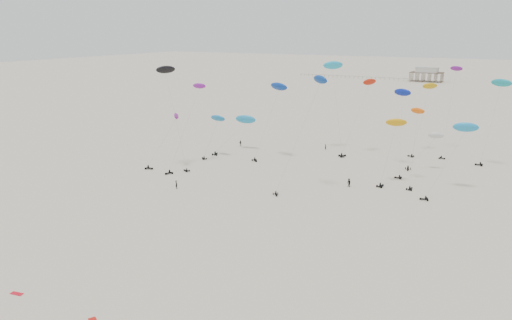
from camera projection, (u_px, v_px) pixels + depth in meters
The scene contains 25 objects.
ground_plane at pixel (385, 116), 205.00m from camera, with size 900.00×900.00×0.00m, color beige.
pavilion_main at pixel (427, 75), 336.29m from camera, with size 21.00×13.00×9.80m.
pier_fence at pixel (352, 77), 360.97m from camera, with size 80.20×0.20×1.50m.
rig_0 at pixel (426, 147), 124.69m from camera, with size 8.29×5.86×10.19m.
rig_1 at pixel (415, 138), 112.27m from camera, with size 3.92×10.49×17.67m.
rig_2 at pixel (426, 100), 140.67m from camera, with size 5.10×12.53×20.58m.
rig_3 at pixel (188, 119), 126.08m from camera, with size 3.78×15.98×23.33m.
rig_4 at pixel (393, 136), 112.04m from camera, with size 5.10×7.85×15.28m.
rig_5 at pixel (313, 99), 105.27m from camera, with size 9.33×11.70×25.78m.
rig_6 at pixel (166, 136), 125.73m from camera, with size 7.79×8.24×14.49m.
rig_7 at pixel (334, 72), 141.96m from camera, with size 10.54×12.22×26.48m.
rig_8 at pixel (168, 83), 123.35m from camera, with size 10.12×5.66×25.96m.
rig_9 at pixel (461, 136), 106.93m from camera, with size 9.23×14.01×17.75m.
rig_10 at pixel (453, 92), 140.83m from camera, with size 3.88×16.04×26.33m.
rig_11 at pixel (402, 106), 124.45m from camera, with size 6.48×14.43×21.70m.
rig_12 at pixel (497, 98), 124.84m from camera, with size 6.47×3.41×22.76m.
rig_13 at pixel (276, 95), 133.43m from camera, with size 7.97×10.28×21.10m.
rig_14 at pixel (242, 123), 144.93m from camera, with size 7.99×13.36×13.21m.
rig_15 at pixel (362, 102), 138.60m from camera, with size 7.49×11.77×21.60m.
rig_16 at pixel (216, 124), 137.03m from camera, with size 5.07×7.76×11.98m.
spectator_0 at pixel (177, 189), 111.10m from camera, with size 0.81×0.56×2.22m, color black.
spectator_1 at pixel (349, 187), 112.33m from camera, with size 1.10×0.64×2.26m, color black.
spectator_2 at pixel (240, 146), 151.76m from camera, with size 1.17×0.63×1.98m, color black.
spectator_3 at pixel (325, 150), 146.74m from camera, with size 0.72×0.49×1.98m, color black.
grounded_kite_b at pixel (17, 294), 66.89m from camera, with size 1.80×0.70×0.07m, color red.
Camera 1 is at (49.36, -3.84, 34.42)m, focal length 35.00 mm.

